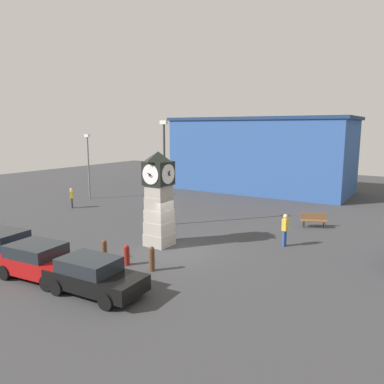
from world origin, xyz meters
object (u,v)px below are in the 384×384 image
Objects in this scene: bollard_far_row at (104,249)px; pedestrian_near_bench at (285,228)px; street_lamp_near_road at (164,166)px; street_lamp_far_side at (88,161)px; bollard_near_tower at (152,258)px; clock_tower at (159,198)px; bench at (314,219)px; pedestrian_crossing_lot at (72,197)px; car_near_tower at (40,260)px; car_by_building at (94,276)px; bollard_mid_row at (127,255)px; car_navy_sedan at (5,246)px.

pedestrian_near_bench reaches higher than bollard_far_row.
pedestrian_near_bench is 8.71m from street_lamp_near_road.
pedestrian_near_bench is 20.21m from street_lamp_far_side.
bollard_near_tower is at bearing -32.85° from street_lamp_far_side.
clock_tower is 10.63m from bench.
clock_tower is at bearing 75.21° from bollard_far_row.
bollard_near_tower is at bearing -25.70° from pedestrian_crossing_lot.
street_lamp_far_side reaches higher than car_near_tower.
car_by_building is at bearing -112.40° from pedestrian_near_bench.
bollard_mid_row is 12.93m from bench.
clock_tower is 1.20× the size of car_navy_sedan.
car_navy_sedan is at bearing -136.29° from pedestrian_near_bench.
bollard_mid_row is (-1.45, -0.10, -0.08)m from bollard_near_tower.
car_near_tower reaches higher than car_by_building.
street_lamp_far_side is at bearing 132.65° from car_near_tower.
bench is 0.24× the size of street_lamp_near_road.
bollard_far_row is at bearing -177.78° from bollard_near_tower.
bollard_far_row is 4.72m from car_navy_sedan.
street_lamp_near_road reaches higher than car_navy_sedan.
bollard_near_tower is at bearing 4.14° from bollard_mid_row.
bollard_mid_row is 14.32m from pedestrian_crossing_lot.
bollard_far_row is 0.23× the size of car_near_tower.
street_lamp_near_road reaches higher than bollard_near_tower.
bollard_near_tower is at bearing -56.37° from clock_tower.
bollard_far_row is 0.58× the size of bench.
pedestrian_crossing_lot is 0.24× the size of street_lamp_near_road.
pedestrian_near_bench reaches higher than bollard_near_tower.
pedestrian_crossing_lot reaches higher than bollard_far_row.
street_lamp_far_side is at bearing 141.38° from bollard_far_row.
bollard_mid_row is 3.76m from car_near_tower.
bench is (7.40, 14.91, -0.23)m from car_near_tower.
street_lamp_far_side is (-11.54, 3.63, -0.54)m from street_lamp_near_road.
street_lamp_near_road is at bearing -17.45° from street_lamp_far_side.
bollard_mid_row is at bearing 29.80° from car_navy_sedan.
car_near_tower is 16.65m from bench.
street_lamp_near_road is at bearing 112.92° from car_by_building.
bollard_mid_row is 0.59× the size of bench.
pedestrian_crossing_lot is at bearing 154.30° from bollard_near_tower.
bollard_far_row is at bearing -133.83° from pedestrian_near_bench.
bench is 10.31m from street_lamp_near_road.
street_lamp_near_road is (-8.39, -4.93, 3.40)m from bench.
car_by_building is 11.11m from street_lamp_near_road.
bench is at bearing 59.93° from bollard_far_row.
bollard_far_row is (-2.93, -0.11, -0.09)m from bollard_near_tower.
bollard_near_tower is 3.09m from car_by_building.
car_near_tower is 2.61× the size of pedestrian_crossing_lot.
car_near_tower is at bearing -137.24° from bollard_near_tower.
street_lamp_far_side is at bearing 147.15° from bollard_near_tower.
clock_tower reaches higher than car_navy_sedan.
bollard_near_tower is 0.27× the size of car_near_tower.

